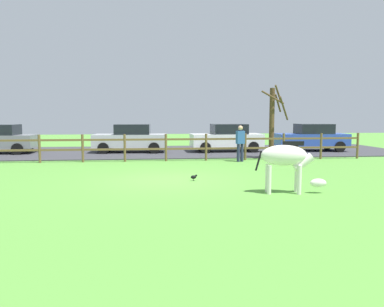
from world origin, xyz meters
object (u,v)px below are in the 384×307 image
bare_tree (273,120)px  parked_car_white (227,137)px  zebra (287,159)px  crow_on_grass (194,177)px  visitor_near_fence (240,142)px  parked_car_silver (131,138)px  parked_car_blue (312,137)px

bare_tree → parked_car_white: 3.89m
zebra → crow_on_grass: bearing=136.1°
visitor_near_fence → zebra: bearing=-93.4°
parked_car_silver → visitor_near_fence: visitor_near_fence is taller
bare_tree → zebra: 8.19m
crow_on_grass → parked_car_silver: 9.58m
parked_car_silver → parked_car_white: same height
bare_tree → crow_on_grass: bearing=-128.4°
bare_tree → visitor_near_fence: bare_tree is taller
parked_car_blue → visitor_near_fence: (-5.21, -4.12, 0.06)m
crow_on_grass → parked_car_silver: bearing=105.0°
bare_tree → zebra: bearing=-105.8°
bare_tree → parked_car_silver: bare_tree is taller
zebra → crow_on_grass: 3.24m
crow_on_grass → parked_car_blue: (7.88, 8.84, 0.72)m
crow_on_grass → parked_car_silver: (-2.47, 9.23, 0.72)m
crow_on_grass → visitor_near_fence: 5.48m
bare_tree → crow_on_grass: 7.42m
zebra → parked_car_white: parked_car_white is taller
bare_tree → visitor_near_fence: 2.25m
bare_tree → parked_car_silver: 7.88m
bare_tree → zebra: size_ratio=1.83×
zebra → visitor_near_fence: visitor_near_fence is taller
bare_tree → parked_car_white: bare_tree is taller
zebra → parked_car_blue: 12.37m
bare_tree → parked_car_silver: bearing=152.8°
parked_car_white → crow_on_grass: bearing=-108.0°
zebra → visitor_near_fence: 6.91m
crow_on_grass → visitor_near_fence: (2.67, 4.72, 0.78)m
bare_tree → crow_on_grass: size_ratio=16.40×
crow_on_grass → parked_car_white: 9.58m
parked_car_silver → parked_car_white: 5.42m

